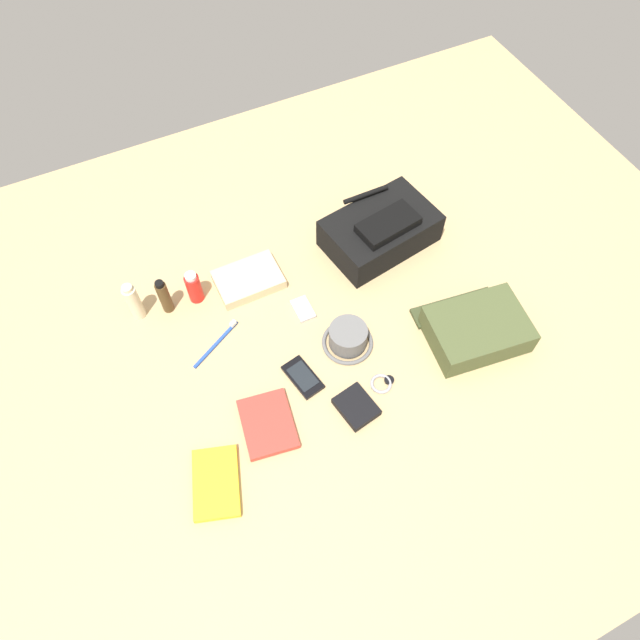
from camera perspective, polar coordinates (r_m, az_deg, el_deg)
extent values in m
cube|color=tan|center=(1.73, 0.00, -0.91)|extent=(2.64, 2.02, 0.02)
cube|color=black|center=(1.88, 5.94, 8.75)|extent=(0.38, 0.27, 0.11)
cube|color=black|center=(1.81, 6.74, 9.35)|extent=(0.20, 0.13, 0.03)
cylinder|color=black|center=(1.89, 4.55, 12.26)|extent=(0.16, 0.02, 0.02)
cube|color=#47512D|center=(1.73, 15.25, -0.91)|extent=(0.30, 0.23, 0.08)
cube|color=#394124|center=(1.80, 13.08, 1.19)|extent=(0.27, 0.10, 0.01)
cylinder|color=slate|center=(1.66, 2.78, -1.62)|extent=(0.11, 0.11, 0.07)
torus|color=slate|center=(1.69, 2.73, -2.21)|extent=(0.15, 0.15, 0.01)
cylinder|color=beige|center=(1.78, -17.89, 1.65)|extent=(0.04, 0.04, 0.13)
cylinder|color=beige|center=(1.72, -18.52, 2.97)|extent=(0.03, 0.03, 0.01)
cylinder|color=#473319|center=(1.77, -15.09, 2.18)|extent=(0.03, 0.03, 0.12)
cylinder|color=black|center=(1.72, -15.59, 3.43)|extent=(0.03, 0.03, 0.01)
cylinder|color=red|center=(1.78, -12.32, 3.10)|extent=(0.04, 0.04, 0.10)
cylinder|color=silver|center=(1.73, -12.67, 4.22)|extent=(0.03, 0.03, 0.01)
cube|color=yellow|center=(1.55, -10.24, -15.55)|extent=(0.17, 0.21, 0.02)
cube|color=white|center=(1.55, -10.22, -15.57)|extent=(0.16, 0.20, 0.01)
cube|color=red|center=(1.58, -5.19, -10.19)|extent=(0.16, 0.19, 0.02)
cube|color=white|center=(1.59, -5.18, -10.22)|extent=(0.15, 0.18, 0.01)
cube|color=black|center=(1.64, -1.72, -5.67)|extent=(0.09, 0.13, 0.01)
cube|color=black|center=(1.63, -1.72, -5.56)|extent=(0.07, 0.10, 0.00)
cube|color=#B7B7BC|center=(1.75, -1.69, 1.09)|extent=(0.05, 0.08, 0.01)
cylinder|color=silver|center=(1.74, -1.49, 0.83)|extent=(0.03, 0.03, 0.00)
torus|color=#99999E|center=(1.64, 6.05, -6.27)|extent=(0.06, 0.06, 0.01)
cylinder|color=black|center=(1.65, 6.84, -5.91)|extent=(0.03, 0.03, 0.01)
cylinder|color=blue|center=(1.72, -10.24, -2.36)|extent=(0.17, 0.10, 0.01)
cube|color=white|center=(1.73, -8.59, -0.33)|extent=(0.02, 0.02, 0.01)
cube|color=black|center=(1.60, 3.60, -8.55)|extent=(0.11, 0.12, 0.02)
cube|color=beige|center=(1.81, -7.08, 3.98)|extent=(0.20, 0.14, 0.04)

